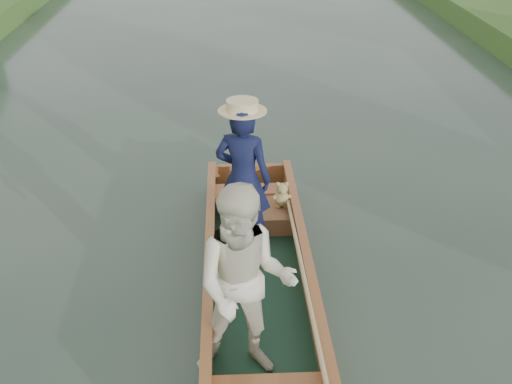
{
  "coord_description": "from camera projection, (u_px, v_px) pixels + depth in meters",
  "views": [
    {
      "loc": [
        -0.29,
        -5.44,
        4.1
      ],
      "look_at": [
        0.0,
        0.6,
        0.95
      ],
      "focal_mm": 45.0,
      "sensor_mm": 36.0,
      "label": 1
    }
  ],
  "objects": [
    {
      "name": "punt",
      "position": [
        251.0,
        255.0,
        6.26
      ],
      "size": [
        1.19,
        5.11,
        1.88
      ],
      "color": "#13311E",
      "rests_on": "ground"
    },
    {
      "name": "ground",
      "position": [
        259.0,
        299.0,
        6.72
      ],
      "size": [
        120.0,
        120.0,
        0.0
      ],
      "primitive_type": "plane",
      "color": "#283D30",
      "rests_on": "ground"
    }
  ]
}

